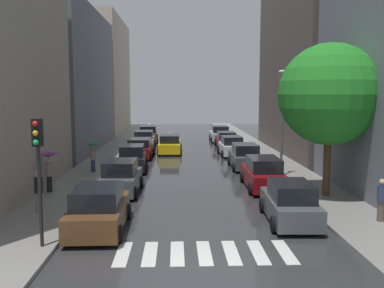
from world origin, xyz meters
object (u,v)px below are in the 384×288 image
(parked_car_right_second, at_px, (263,174))
(traffic_light_left_corner, at_px, (38,154))
(parked_car_right_third, at_px, (245,157))
(parked_car_right_sixth, at_px, (220,134))
(street_tree_right, at_px, (330,95))
(lamp_post_right, at_px, (282,115))
(parked_car_left_fifth, at_px, (144,140))
(parked_car_left_third, at_px, (132,159))
(pedestrian_near_tree, at_px, (93,150))
(pedestrian_foreground, at_px, (39,191))
(pedestrian_far_side, at_px, (49,164))
(parked_car_left_sixth, at_px, (148,134))
(parked_car_left_second, at_px, (121,178))
(parked_car_right_fifth, at_px, (226,140))
(parked_car_right_fourth, at_px, (231,147))
(parked_car_right_nearest, at_px, (290,203))
(parked_car_left_nearest, at_px, (99,210))
(taxi_midroad, at_px, (170,144))
(pedestrian_by_kerb, at_px, (381,199))
(parked_car_left_fourth, at_px, (140,148))

(parked_car_right_second, relative_size, traffic_light_left_corner, 1.11)
(parked_car_right_third, relative_size, parked_car_right_sixth, 0.94)
(street_tree_right, bearing_deg, lamp_post_right, 102.03)
(lamp_post_right, bearing_deg, parked_car_left_fifth, 123.10)
(parked_car_left_third, bearing_deg, traffic_light_left_corner, 171.44)
(parked_car_right_third, xyz_separation_m, pedestrian_near_tree, (-10.24, -1.65, 0.78))
(pedestrian_foreground, xyz_separation_m, traffic_light_left_corner, (1.40, -4.21, 2.20))
(parked_car_right_third, relative_size, pedestrian_far_side, 2.13)
(parked_car_left_sixth, relative_size, parked_car_right_third, 1.12)
(parked_car_left_second, relative_size, parked_car_left_sixth, 0.86)
(traffic_light_left_corner, bearing_deg, pedestrian_far_side, 104.53)
(parked_car_left_second, relative_size, parked_car_right_fifth, 0.97)
(parked_car_left_third, bearing_deg, parked_car_right_fourth, -51.21)
(parked_car_left_sixth, relative_size, street_tree_right, 0.64)
(parked_car_right_nearest, bearing_deg, parked_car_left_nearest, 98.22)
(parked_car_right_fourth, height_order, street_tree_right, street_tree_right)
(pedestrian_near_tree, bearing_deg, parked_car_right_third, 132.08)
(parked_car_right_fifth, height_order, pedestrian_near_tree, pedestrian_near_tree)
(parked_car_left_third, relative_size, pedestrian_far_side, 2.09)
(parked_car_left_sixth, xyz_separation_m, pedestrian_foreground, (-2.90, -27.71, 0.28))
(parked_car_right_third, height_order, street_tree_right, street_tree_right)
(parked_car_left_nearest, bearing_deg, pedestrian_foreground, 53.03)
(taxi_midroad, distance_m, lamp_post_right, 13.72)
(parked_car_right_fifth, bearing_deg, taxi_midroad, 124.51)
(parked_car_left_third, distance_m, pedestrian_foreground, 10.91)
(parked_car_left_second, xyz_separation_m, parked_car_right_sixth, (7.67, 23.86, -0.03))
(parked_car_left_fifth, bearing_deg, street_tree_right, -152.27)
(parked_car_right_second, xyz_separation_m, parked_car_right_sixth, (-0.04, 22.97, -0.02))
(parked_car_left_fifth, bearing_deg, traffic_light_left_corner, 176.17)
(parked_car_right_fourth, height_order, parked_car_right_sixth, parked_car_right_sixth)
(parked_car_left_second, distance_m, parked_car_right_fifth, 20.21)
(pedestrian_foreground, xyz_separation_m, pedestrian_far_side, (-0.67, 3.78, 0.56))
(pedestrian_by_kerb, bearing_deg, parked_car_left_sixth, 148.95)
(parked_car_right_third, bearing_deg, pedestrian_by_kerb, -164.71)
(pedestrian_foreground, height_order, pedestrian_by_kerb, pedestrian_foreground)
(parked_car_left_third, bearing_deg, parked_car_left_second, 178.00)
(parked_car_left_second, bearing_deg, pedestrian_far_side, 93.85)
(pedestrian_by_kerb, distance_m, lamp_post_right, 9.95)
(parked_car_left_third, distance_m, pedestrian_by_kerb, 16.66)
(parked_car_right_fourth, relative_size, pedestrian_foreground, 2.27)
(street_tree_right, bearing_deg, parked_car_right_sixth, 96.28)
(pedestrian_near_tree, bearing_deg, parked_car_right_second, 98.57)
(parked_car_left_fifth, height_order, parked_car_right_sixth, parked_car_right_sixth)
(pedestrian_far_side, bearing_deg, pedestrian_near_tree, -90.27)
(parked_car_left_sixth, bearing_deg, parked_car_left_third, 177.61)
(parked_car_right_third, bearing_deg, parked_car_left_sixth, 25.78)
(parked_car_left_third, distance_m, parked_car_right_fourth, 10.17)
(parked_car_left_fourth, relative_size, lamp_post_right, 0.71)
(parked_car_left_fourth, xyz_separation_m, pedestrian_foreground, (-2.98, -16.43, 0.34))
(taxi_midroad, bearing_deg, parked_car_right_third, -144.50)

